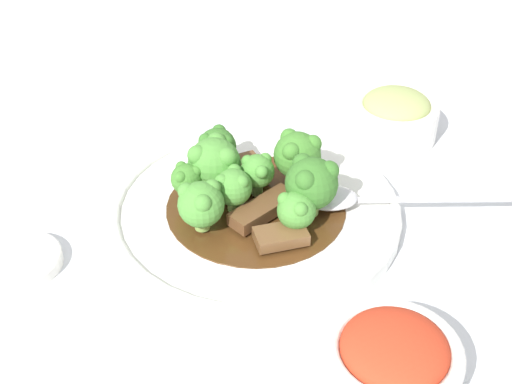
# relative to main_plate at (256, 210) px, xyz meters

# --- Properties ---
(ground_plane) EXTENTS (4.00, 4.00, 0.00)m
(ground_plane) POSITION_rel_main_plate_xyz_m (0.00, 0.00, -0.01)
(ground_plane) COLOR silver
(main_plate) EXTENTS (0.30, 0.30, 0.02)m
(main_plate) POSITION_rel_main_plate_xyz_m (0.00, 0.00, 0.00)
(main_plate) COLOR white
(main_plate) RESTS_ON ground_plane
(beef_strip_0) EXTENTS (0.03, 0.05, 0.01)m
(beef_strip_0) POSITION_rel_main_plate_xyz_m (-0.01, -0.05, 0.02)
(beef_strip_0) COLOR brown
(beef_strip_0) RESTS_ON main_plate
(beef_strip_1) EXTENTS (0.05, 0.03, 0.01)m
(beef_strip_1) POSITION_rel_main_plate_xyz_m (0.00, 0.06, 0.01)
(beef_strip_1) COLOR brown
(beef_strip_1) RESTS_ON main_plate
(beef_strip_2) EXTENTS (0.08, 0.05, 0.01)m
(beef_strip_2) POSITION_rel_main_plate_xyz_m (-0.00, 0.02, 0.02)
(beef_strip_2) COLOR brown
(beef_strip_2) RESTS_ON main_plate
(broccoli_floret_0) EXTENTS (0.04, 0.04, 0.05)m
(broccoli_floret_0) POSITION_rel_main_plate_xyz_m (0.02, -0.00, 0.04)
(broccoli_floret_0) COLOR #8EB756
(broccoli_floret_0) RESTS_ON main_plate
(broccoli_floret_1) EXTENTS (0.03, 0.03, 0.04)m
(broccoli_floret_1) POSITION_rel_main_plate_xyz_m (0.06, -0.03, 0.04)
(broccoli_floret_1) COLOR #8EB756
(broccoli_floret_1) RESTS_ON main_plate
(broccoli_floret_2) EXTENTS (0.05, 0.05, 0.05)m
(broccoli_floret_2) POSITION_rel_main_plate_xyz_m (0.06, 0.02, 0.04)
(broccoli_floret_2) COLOR #7FA84C
(broccoli_floret_2) RESTS_ON main_plate
(broccoli_floret_3) EXTENTS (0.06, 0.06, 0.06)m
(broccoli_floret_3) POSITION_rel_main_plate_xyz_m (0.03, -0.04, 0.04)
(broccoli_floret_3) COLOR #8EB756
(broccoli_floret_3) RESTS_ON main_plate
(broccoli_floret_4) EXTENTS (0.05, 0.05, 0.06)m
(broccoli_floret_4) POSITION_rel_main_plate_xyz_m (-0.05, -0.02, 0.05)
(broccoli_floret_4) COLOR #8EB756
(broccoli_floret_4) RESTS_ON main_plate
(broccoli_floret_5) EXTENTS (0.04, 0.04, 0.05)m
(broccoli_floret_5) POSITION_rel_main_plate_xyz_m (-0.01, -0.02, 0.04)
(broccoli_floret_5) COLOR #8EB756
(broccoli_floret_5) RESTS_ON main_plate
(broccoli_floret_6) EXTENTS (0.04, 0.04, 0.05)m
(broccoli_floret_6) POSITION_rel_main_plate_xyz_m (0.02, -0.07, 0.04)
(broccoli_floret_6) COLOR #8EB756
(broccoli_floret_6) RESTS_ON main_plate
(broccoli_floret_7) EXTENTS (0.05, 0.05, 0.06)m
(broccoli_floret_7) POSITION_rel_main_plate_xyz_m (-0.04, 0.03, 0.05)
(broccoli_floret_7) COLOR #7FA84C
(broccoli_floret_7) RESTS_ON main_plate
(broccoli_floret_8) EXTENTS (0.04, 0.04, 0.04)m
(broccoli_floret_8) POSITION_rel_main_plate_xyz_m (-0.02, 0.05, 0.03)
(broccoli_floret_8) COLOR #7FA84C
(broccoli_floret_8) RESTS_ON main_plate
(serving_spoon) EXTENTS (0.21, 0.10, 0.01)m
(serving_spoon) POSITION_rel_main_plate_xyz_m (-0.09, 0.03, 0.02)
(serving_spoon) COLOR silver
(serving_spoon) RESTS_ON main_plate
(side_bowl_kimchi) EXTENTS (0.11, 0.11, 0.06)m
(side_bowl_kimchi) POSITION_rel_main_plate_xyz_m (-0.02, 0.24, 0.02)
(side_bowl_kimchi) COLOR white
(side_bowl_kimchi) RESTS_ON ground_plane
(side_bowl_appetizer) EXTENTS (0.10, 0.10, 0.06)m
(side_bowl_appetizer) POSITION_rel_main_plate_xyz_m (-0.21, -0.08, 0.02)
(side_bowl_appetizer) COLOR white
(side_bowl_appetizer) RESTS_ON ground_plane
(sauce_dish) EXTENTS (0.08, 0.08, 0.01)m
(sauce_dish) POSITION_rel_main_plate_xyz_m (0.24, -0.02, -0.00)
(sauce_dish) COLOR white
(sauce_dish) RESTS_ON ground_plane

